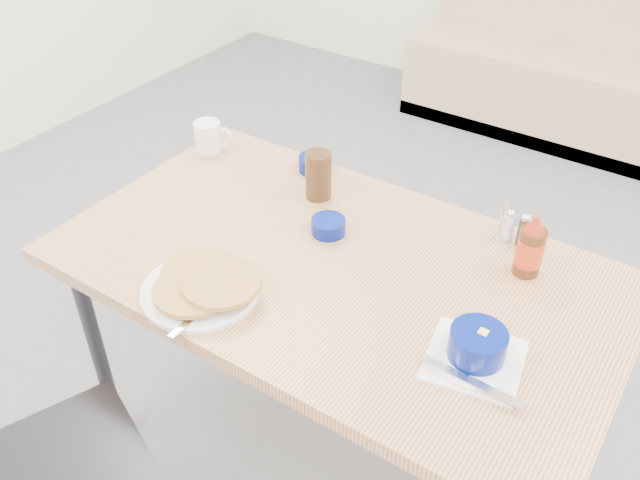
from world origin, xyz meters
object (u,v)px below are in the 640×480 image
Objects in this scene: coffee_mug at (209,136)px; amber_tumbler at (318,175)px; creamer_bowl at (315,164)px; booth_bench at (592,74)px; grits_setting at (477,349)px; pancake_plate at (203,286)px; dining_table at (335,282)px; butter_bowl at (328,226)px; syrup_bottle at (530,249)px; condiment_caddy at (516,228)px.

coffee_mug is 0.43m from amber_tumbler.
creamer_bowl is 0.15m from amber_tumbler.
grits_setting is (0.42, -2.64, 0.45)m from booth_bench.
creamer_bowl is at bearing 13.57° from coffee_mug.
coffee_mug is at bearing 129.81° from pancake_plate.
grits_setting is at bearing -14.64° from dining_table.
coffee_mug is 0.57m from butter_bowl.
syrup_bottle is at bearing 29.71° from dining_table.
booth_bench is 2.48m from butter_bowl.
amber_tumbler is (0.09, -0.11, 0.05)m from creamer_bowl.
amber_tumbler reaches higher than dining_table.
pancake_plate is (-0.20, -0.26, 0.08)m from dining_table.
grits_setting is 0.84m from creamer_bowl.
pancake_plate reaches higher than dining_table.
amber_tumbler is at bearing -51.69° from creamer_bowl.
condiment_caddy reaches higher than coffee_mug.
coffee_mug is 1.12m from grits_setting.
pancake_plate is at bearing -107.51° from butter_bowl.
dining_table is at bearing -150.29° from syrup_bottle.
coffee_mug is 1.29× the size of butter_bowl.
coffee_mug reaches higher than grits_setting.
dining_table is 0.70m from coffee_mug.
booth_bench is at bearing 90.00° from dining_table.
amber_tumbler reaches higher than condiment_caddy.
booth_bench is at bearing 99.91° from syrup_bottle.
grits_setting reaches higher than creamer_bowl.
pancake_plate is 2.88× the size of condiment_caddy.
creamer_bowl is (-0.29, -2.19, 0.43)m from booth_bench.
coffee_mug is (-0.64, 0.26, 0.11)m from dining_table.
dining_table is at bearing -47.97° from amber_tumbler.
creamer_bowl is 1.08× the size of butter_bowl.
pancake_plate is 0.78m from syrup_bottle.
creamer_bowl reaches higher than butter_bowl.
amber_tumbler is 0.55m from condiment_caddy.
creamer_bowl is 0.58× the size of syrup_bottle.
pancake_plate is 1.20× the size of grits_setting.
dining_table is at bearing -49.15° from creamer_bowl.
coffee_mug is 0.35m from creamer_bowl.
coffee_mug is at bearing -105.61° from booth_bench.
dining_table is 0.34m from pancake_plate.
dining_table is 5.61× the size of grits_setting.
syrup_bottle is at bearing 15.03° from butter_bowl.
grits_setting reaches higher than pancake_plate.
condiment_caddy is 0.62× the size of syrup_bottle.
coffee_mug is 1.19× the size of creamer_bowl.
butter_bowl is at bearing -92.04° from booth_bench.
booth_bench is at bearing 98.98° from grits_setting.
pancake_plate is at bearing -165.90° from grits_setting.
condiment_caddy is at bearing -81.41° from booth_bench.
butter_bowl is (0.55, -0.16, -0.03)m from coffee_mug.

